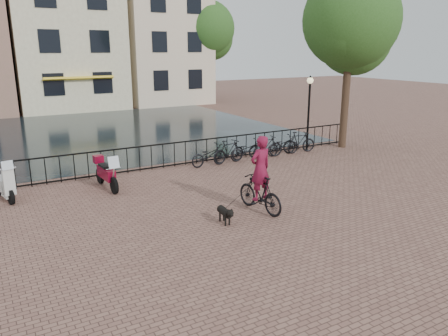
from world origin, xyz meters
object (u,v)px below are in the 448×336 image
cyclist (260,179)px  motorcycle (106,170)px  scooter (3,178)px  lamp_post (309,101)px  dog (225,214)px

cyclist → motorcycle: 5.63m
scooter → lamp_post: bearing=-9.3°
motorcycle → scooter: (-3.18, 0.48, 0.05)m
dog → motorcycle: 5.19m
dog → scooter: 7.40m
cyclist → scooter: (-6.57, 4.96, -0.30)m
lamp_post → cyclist: lamp_post is taller
cyclist → lamp_post: bearing=-146.2°
lamp_post → motorcycle: bearing=-173.5°
cyclist → scooter: size_ratio=1.66×
dog → motorcycle: (-2.01, 4.77, 0.40)m
dog → motorcycle: motorcycle is taller
dog → scooter: (-5.19, 5.25, 0.46)m
dog → scooter: size_ratio=0.51×
scooter → dog: bearing=-57.5°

